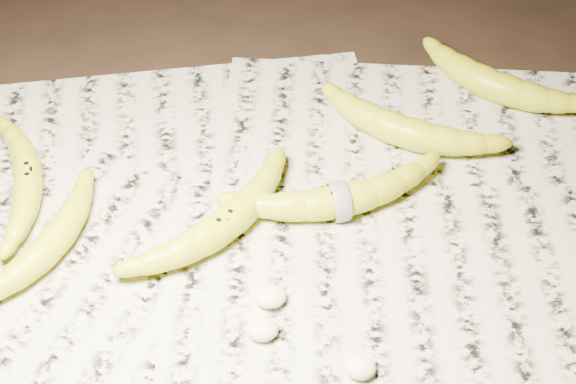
{
  "coord_description": "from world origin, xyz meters",
  "views": [
    {
      "loc": [
        -0.0,
        -0.6,
        0.73
      ],
      "look_at": [
        0.01,
        -0.01,
        0.05
      ],
      "focal_mm": 50.0,
      "sensor_mm": 36.0,
      "label": 1
    }
  ],
  "objects_px": {
    "banana_left_a": "(27,176)",
    "banana_center": "(224,223)",
    "banana_upper_a": "(403,129)",
    "banana_left_b": "(50,243)",
    "banana_upper_b": "(494,83)",
    "banana_taped": "(339,199)"
  },
  "relations": [
    {
      "from": "banana_taped",
      "to": "banana_upper_b",
      "type": "bearing_deg",
      "value": 28.99
    },
    {
      "from": "banana_taped",
      "to": "banana_upper_a",
      "type": "bearing_deg",
      "value": 39.25
    },
    {
      "from": "banana_center",
      "to": "banana_upper_a",
      "type": "bearing_deg",
      "value": -10.43
    },
    {
      "from": "banana_center",
      "to": "banana_taped",
      "type": "xyz_separation_m",
      "value": [
        0.13,
        0.03,
        -0.0
      ]
    },
    {
      "from": "banana_left_b",
      "to": "banana_center",
      "type": "distance_m",
      "value": 0.19
    },
    {
      "from": "banana_center",
      "to": "banana_upper_b",
      "type": "xyz_separation_m",
      "value": [
        0.35,
        0.23,
        0.0
      ]
    },
    {
      "from": "banana_left_a",
      "to": "banana_center",
      "type": "xyz_separation_m",
      "value": [
        0.24,
        -0.08,
        0.0
      ]
    },
    {
      "from": "banana_left_a",
      "to": "banana_upper_b",
      "type": "distance_m",
      "value": 0.61
    },
    {
      "from": "banana_left_a",
      "to": "banana_center",
      "type": "distance_m",
      "value": 0.25
    },
    {
      "from": "banana_left_b",
      "to": "banana_upper_b",
      "type": "distance_m",
      "value": 0.6
    },
    {
      "from": "banana_left_b",
      "to": "banana_center",
      "type": "height_order",
      "value": "banana_center"
    },
    {
      "from": "banana_upper_b",
      "to": "banana_center",
      "type": "bearing_deg",
      "value": -111.42
    },
    {
      "from": "banana_left_a",
      "to": "banana_upper_b",
      "type": "bearing_deg",
      "value": -88.61
    },
    {
      "from": "banana_center",
      "to": "banana_left_b",
      "type": "bearing_deg",
      "value": 142.4
    },
    {
      "from": "banana_left_a",
      "to": "banana_upper_a",
      "type": "height_order",
      "value": "banana_upper_a"
    },
    {
      "from": "banana_upper_b",
      "to": "banana_upper_a",
      "type": "bearing_deg",
      "value": -112.11
    },
    {
      "from": "banana_center",
      "to": "banana_upper_a",
      "type": "distance_m",
      "value": 0.26
    },
    {
      "from": "banana_left_b",
      "to": "banana_taped",
      "type": "height_order",
      "value": "banana_taped"
    },
    {
      "from": "banana_left_b",
      "to": "banana_center",
      "type": "bearing_deg",
      "value": -54.86
    },
    {
      "from": "banana_upper_b",
      "to": "banana_taped",
      "type": "bearing_deg",
      "value": -102.66
    },
    {
      "from": "banana_left_b",
      "to": "banana_upper_a",
      "type": "relative_size",
      "value": 0.87
    },
    {
      "from": "banana_left_a",
      "to": "banana_taped",
      "type": "distance_m",
      "value": 0.37
    }
  ]
}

